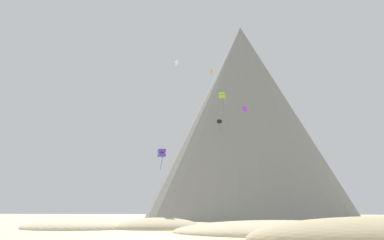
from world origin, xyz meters
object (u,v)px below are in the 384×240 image
at_px(kite_gold_high, 211,72).
at_px(rock_massif, 245,126).
at_px(bush_mid_center, 293,227).
at_px(kite_violet_mid, 244,109).
at_px(bush_scatter_east, 209,229).
at_px(kite_white_high, 176,63).
at_px(kite_black_high, 219,122).
at_px(kite_indigo_low, 162,153).
at_px(bush_far_right, 98,226).
at_px(kite_lime_high, 222,96).

bearing_deg(kite_gold_high, rock_massif, 135.25).
distance_m(bush_mid_center, kite_violet_mid, 37.74).
relative_size(bush_scatter_east, kite_gold_high, 1.77).
bearing_deg(kite_gold_high, kite_white_high, -32.32).
bearing_deg(kite_black_high, rock_massif, 110.14).
bearing_deg(kite_violet_mid, kite_indigo_low, 13.86).
distance_m(kite_indigo_low, kite_violet_mid, 24.15).
bearing_deg(kite_black_high, bush_mid_center, -36.20).
distance_m(bush_far_right, kite_violet_mid, 41.81).
bearing_deg(bush_scatter_east, kite_violet_mid, 83.14).
height_order(kite_gold_high, kite_indigo_low, kite_gold_high).
height_order(kite_white_high, kite_gold_high, kite_gold_high).
bearing_deg(kite_lime_high, kite_white_high, -6.92).
height_order(kite_lime_high, kite_gold_high, kite_gold_high).
bearing_deg(kite_indigo_low, kite_gold_high, -42.99).
bearing_deg(kite_lime_high, kite_black_high, -163.09).
distance_m(bush_far_right, kite_lime_high, 40.55).
distance_m(rock_massif, kite_gold_high, 30.51).
bearing_deg(kite_lime_high, kite_gold_high, -153.59).
height_order(bush_mid_center, kite_lime_high, kite_lime_high).
bearing_deg(bush_far_right, kite_lime_high, 52.58).
relative_size(bush_mid_center, kite_violet_mid, 1.00).
relative_size(kite_lime_high, kite_white_high, 4.43).
bearing_deg(kite_gold_high, kite_lime_high, -11.03).
relative_size(bush_scatter_east, kite_indigo_low, 0.64).
xyz_separation_m(rock_massif, kite_black_high, (-6.95, -22.92, -4.00)).
bearing_deg(bush_far_right, bush_mid_center, -6.26).
xyz_separation_m(bush_scatter_east, kite_white_high, (-6.91, 12.70, 27.05)).
xyz_separation_m(kite_lime_high, kite_white_high, (-6.20, -21.09, -0.79)).
bearing_deg(bush_far_right, bush_scatter_east, -29.64).
relative_size(kite_lime_high, kite_violet_mid, 2.81).
bearing_deg(kite_black_high, bush_scatter_east, -49.66).
distance_m(bush_scatter_east, kite_gold_high, 60.48).
bearing_deg(kite_white_high, kite_violet_mid, -31.51).
xyz_separation_m(bush_mid_center, kite_indigo_low, (-21.70, 14.11, 12.70)).
bearing_deg(bush_scatter_east, kite_indigo_low, 118.24).
relative_size(bush_far_right, kite_lime_high, 0.44).
bearing_deg(bush_far_right, kite_black_high, 68.88).
relative_size(bush_far_right, kite_black_high, 0.48).
height_order(rock_massif, kite_black_high, rock_massif).
distance_m(bush_mid_center, bush_far_right, 28.83).
relative_size(kite_gold_high, kite_violet_mid, 0.91).
height_order(bush_far_right, kite_lime_high, kite_lime_high).
height_order(bush_mid_center, kite_black_high, kite_black_high).
height_order(kite_lime_high, kite_violet_mid, kite_lime_high).
xyz_separation_m(kite_white_high, kite_violet_mid, (11.14, 22.53, -2.35)).
relative_size(bush_mid_center, kite_gold_high, 1.09).
distance_m(bush_mid_center, kite_white_high, 32.48).
bearing_deg(rock_massif, kite_white_high, -100.14).
bearing_deg(rock_massif, kite_lime_high, -96.74).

